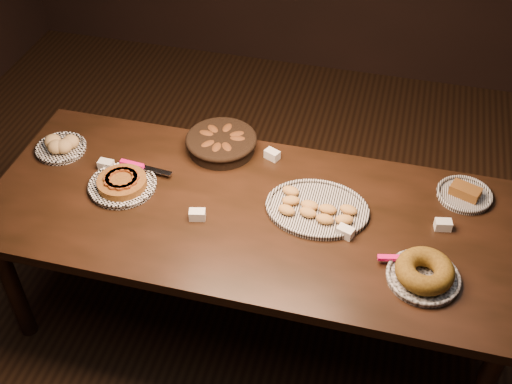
% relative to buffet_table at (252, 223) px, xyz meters
% --- Properties ---
extents(ground, '(5.00, 5.00, 0.00)m').
position_rel_buffet_table_xyz_m(ground, '(0.00, 0.00, -0.68)').
color(ground, black).
rests_on(ground, ground).
extents(buffet_table, '(2.40, 1.00, 0.75)m').
position_rel_buffet_table_xyz_m(buffet_table, '(0.00, 0.00, 0.00)').
color(buffet_table, black).
rests_on(buffet_table, ground).
extents(apple_tart_plate, '(0.36, 0.32, 0.06)m').
position_rel_buffet_table_xyz_m(apple_tart_plate, '(-0.62, 0.00, 0.10)').
color(apple_tart_plate, white).
rests_on(apple_tart_plate, buffet_table).
extents(madeleine_platter, '(0.46, 0.37, 0.05)m').
position_rel_buffet_table_xyz_m(madeleine_platter, '(0.27, 0.07, 0.09)').
color(madeleine_platter, black).
rests_on(madeleine_platter, buffet_table).
extents(bundt_cake_plate, '(0.34, 0.30, 0.09)m').
position_rel_buffet_table_xyz_m(bundt_cake_plate, '(0.76, -0.21, 0.11)').
color(bundt_cake_plate, black).
rests_on(bundt_cake_plate, buffet_table).
extents(croissant_basket, '(0.42, 0.42, 0.09)m').
position_rel_buffet_table_xyz_m(croissant_basket, '(-0.26, 0.38, 0.12)').
color(croissant_basket, black).
rests_on(croissant_basket, buffet_table).
extents(bread_roll_plate, '(0.25, 0.25, 0.08)m').
position_rel_buffet_table_xyz_m(bread_roll_plate, '(-1.02, 0.18, 0.10)').
color(bread_roll_plate, white).
rests_on(bread_roll_plate, buffet_table).
extents(loaf_plate, '(0.25, 0.25, 0.06)m').
position_rel_buffet_table_xyz_m(loaf_plate, '(0.91, 0.33, 0.09)').
color(loaf_plate, black).
rests_on(loaf_plate, buffet_table).
extents(tent_cards, '(1.64, 0.55, 0.04)m').
position_rel_buffet_table_xyz_m(tent_cards, '(0.05, 0.09, 0.10)').
color(tent_cards, white).
rests_on(tent_cards, buffet_table).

